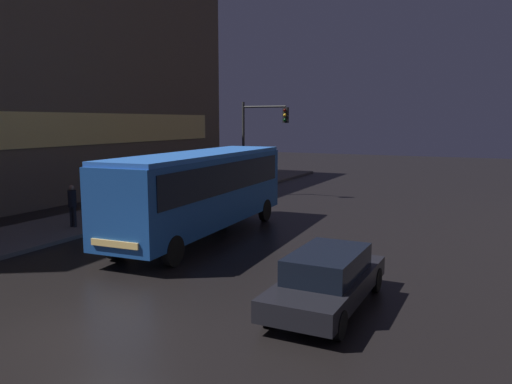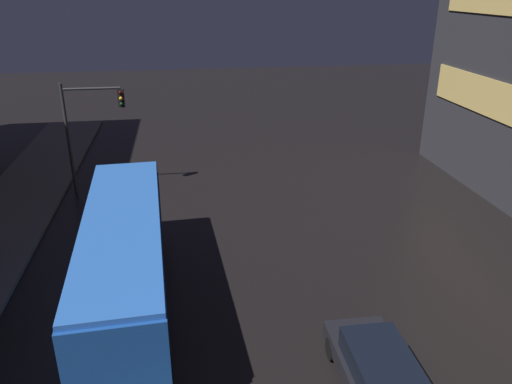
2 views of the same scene
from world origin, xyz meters
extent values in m
plane|color=black|center=(0.00, 0.00, 0.00)|extent=(120.00, 120.00, 0.00)
cube|color=#56514C|center=(-9.00, 10.00, 0.07)|extent=(4.00, 48.00, 0.15)
cube|color=brown|center=(-18.56, 12.99, 7.27)|extent=(10.00, 31.66, 14.54)
cube|color=#EAC66B|center=(-13.61, 12.99, 4.11)|extent=(0.24, 26.91, 1.80)
cube|color=#194793|center=(-2.80, 8.71, 1.87)|extent=(2.99, 10.78, 2.63)
cube|color=black|center=(-2.80, 8.71, 2.43)|extent=(3.00, 9.93, 1.10)
cube|color=blue|center=(-2.80, 8.71, 3.26)|extent=(2.93, 10.56, 0.16)
cube|color=#F4CC72|center=(-2.51, 3.36, 0.95)|extent=(1.69, 0.19, 0.20)
cylinder|color=black|center=(-1.48, 4.84, 0.50)|extent=(0.30, 1.01, 1.00)
cylinder|color=black|center=(-3.69, 4.72, 0.50)|extent=(0.30, 1.01, 1.00)
cylinder|color=black|center=(-1.91, 12.69, 0.50)|extent=(0.30, 1.01, 1.00)
cylinder|color=black|center=(-4.12, 12.57, 0.50)|extent=(0.30, 1.01, 1.00)
cube|color=black|center=(3.95, 3.62, 0.55)|extent=(1.84, 4.78, 0.50)
cube|color=black|center=(3.95, 3.62, 1.10)|extent=(1.55, 2.63, 0.61)
cylinder|color=black|center=(4.75, 1.94, 0.32)|extent=(0.21, 0.64, 0.64)
cylinder|color=black|center=(3.12, 1.95, 0.32)|extent=(0.21, 0.64, 0.64)
cylinder|color=black|center=(4.78, 5.30, 0.32)|extent=(0.21, 0.64, 0.64)
cylinder|color=black|center=(3.15, 5.31, 0.32)|extent=(0.21, 0.64, 0.64)
cylinder|color=black|center=(-8.40, 7.37, 0.57)|extent=(0.14, 0.14, 0.85)
cylinder|color=black|center=(-8.22, 7.37, 0.57)|extent=(0.14, 0.14, 0.85)
cylinder|color=black|center=(-8.31, 7.37, 1.35)|extent=(0.48, 0.48, 0.71)
sphere|color=#8C664C|center=(-8.31, 7.37, 1.81)|extent=(0.22, 0.22, 0.22)
cylinder|color=#2D2D2D|center=(-6.43, 19.35, 2.85)|extent=(0.16, 0.16, 5.69)
cylinder|color=#2D2D2D|center=(-5.04, 19.35, 5.39)|extent=(2.77, 0.12, 0.12)
cube|color=black|center=(-3.66, 19.35, 4.89)|extent=(0.30, 0.24, 0.90)
sphere|color=#390706|center=(-3.66, 19.21, 5.17)|extent=(0.18, 0.18, 0.18)
sphere|color=gold|center=(-3.66, 19.21, 4.89)|extent=(0.18, 0.18, 0.18)
sphere|color=black|center=(-3.66, 19.21, 4.61)|extent=(0.18, 0.18, 0.18)
camera|label=1|loc=(7.49, -7.77, 4.55)|focal=35.00mm
camera|label=2|loc=(-0.72, -5.76, 10.04)|focal=35.00mm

